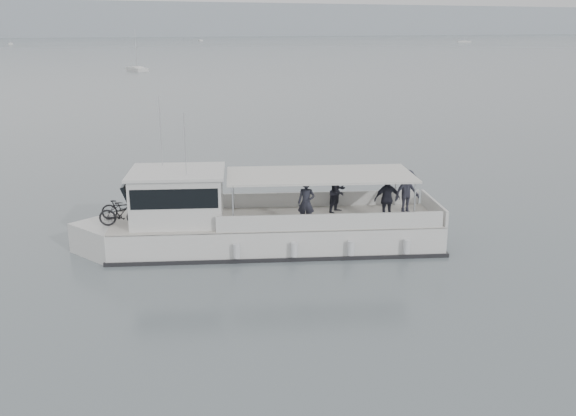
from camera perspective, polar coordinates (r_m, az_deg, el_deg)
name	(u,v)px	position (r m, az deg, el deg)	size (l,w,h in m)	color
ground	(391,244)	(27.01, 9.13, -3.20)	(1400.00, 1400.00, 0.00)	slate
headland	(15,19)	(581.57, -23.07, 15.18)	(1400.00, 90.00, 28.00)	#939EA8
tour_boat	(245,224)	(26.01, -3.88, -1.39)	(14.74, 7.77, 6.27)	silver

